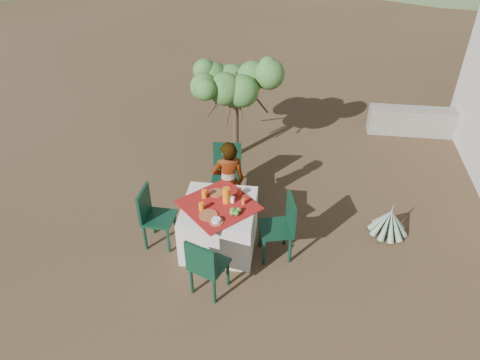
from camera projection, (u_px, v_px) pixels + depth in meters
The scene contains 21 objects.
ground at pixel (236, 229), 7.29m from camera, with size 160.00×160.00×0.00m, color #3A2B1A.
table at pixel (219, 225), 6.79m from camera, with size 1.30×1.30×0.76m.
chair_far at pixel (227, 170), 7.62m from camera, with size 0.49×0.49×0.99m.
chair_near at pixel (206, 265), 5.96m from camera, with size 0.56×0.56×0.93m.
chair_left at pixel (153, 215), 6.75m from camera, with size 0.46×0.46×0.95m.
chair_right at pixel (282, 225), 6.54m from camera, with size 0.55×0.55×0.98m.
person at pixel (228, 182), 7.11m from camera, with size 0.51×0.33×1.40m, color #8C6651.
shrub_tree at pixel (239, 89), 8.25m from camera, with size 1.46×1.44×1.72m.
agave at pixel (389, 222), 7.09m from camera, with size 0.59×0.59×0.63m.
stone_wall at pixel (434, 122), 9.49m from camera, with size 2.60×0.35×0.55m, color gray.
plate_far at pixel (217, 193), 6.77m from camera, with size 0.22×0.22×0.01m, color brown.
plate_near at pixel (208, 215), 6.37m from camera, with size 0.26×0.26×0.01m, color brown.
glass_far at pixel (204, 194), 6.66m from camera, with size 0.08×0.08×0.12m, color orange.
glass_near at pixel (201, 207), 6.44m from camera, with size 0.07×0.07×0.12m, color orange.
juice_pitcher at pixel (226, 195), 6.54m from camera, with size 0.11×0.11×0.24m, color orange.
bowl_plate at pixel (216, 222), 6.26m from camera, with size 0.20×0.20×0.01m, color brown.
white_bowl at pixel (216, 220), 6.24m from camera, with size 0.12×0.12×0.04m, color silver.
jar_left at pixel (243, 201), 6.55m from camera, with size 0.06×0.06×0.09m, color #C44B22.
jar_right at pixel (239, 192), 6.73m from camera, with size 0.06×0.06×0.10m, color #C44B22.
napkin_holder at pixel (232, 199), 6.58m from camera, with size 0.07×0.04×0.10m, color silver.
fruit_cluster at pixel (235, 211), 6.38m from camera, with size 0.16×0.15×0.08m.
Camera 1 is at (0.75, -5.40, 4.89)m, focal length 35.00 mm.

